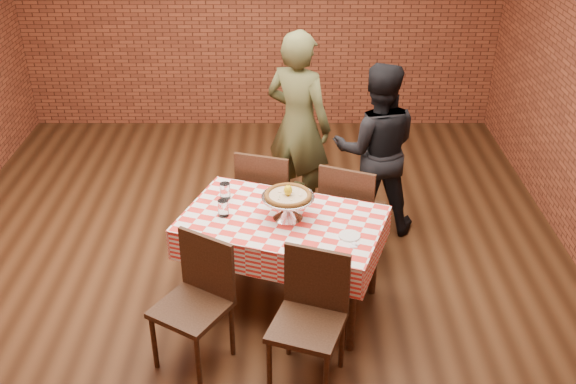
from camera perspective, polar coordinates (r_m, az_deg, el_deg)
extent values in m
plane|color=black|center=(5.64, -3.34, -6.31)|extent=(6.00, 6.00, 0.00)
plane|color=brown|center=(7.80, -2.50, 15.72)|extent=(5.50, 0.00, 5.50)
cube|color=#3F2717|center=(5.03, -0.47, -5.97)|extent=(1.61, 1.26, 0.75)
cylinder|color=#C7B591|center=(4.74, 0.00, -0.32)|extent=(0.40, 0.40, 0.03)
ellipsoid|color=yellow|center=(4.71, 0.00, 0.15)|extent=(0.07, 0.07, 0.08)
cylinder|color=white|center=(4.84, -5.56, -1.38)|extent=(0.10, 0.10, 0.12)
cylinder|color=white|center=(5.06, -5.41, 0.09)|extent=(0.10, 0.10, 0.12)
cylinder|color=white|center=(4.63, 5.28, -3.74)|extent=(0.19, 0.19, 0.01)
cube|color=white|center=(4.53, 5.63, -4.65)|extent=(0.05, 0.04, 0.00)
cube|color=white|center=(4.55, 5.80, -4.44)|extent=(0.06, 0.06, 0.00)
cube|color=silver|center=(5.02, 0.89, 0.02)|extent=(0.11, 0.10, 0.13)
imported|color=#4B4E2A|center=(6.03, 0.89, 5.76)|extent=(0.76, 0.68, 1.74)
imported|color=black|center=(5.83, 7.53, 3.64)|extent=(0.78, 0.62, 1.56)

